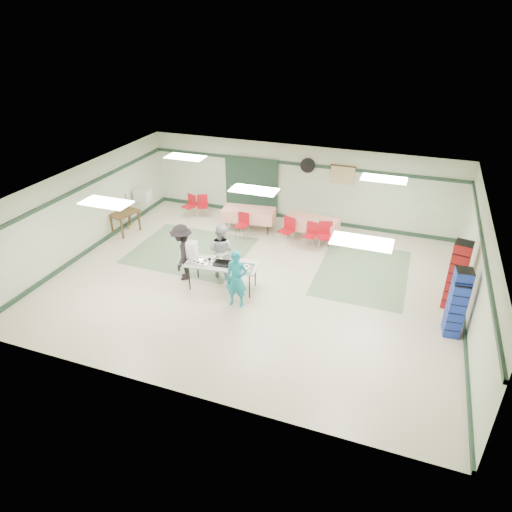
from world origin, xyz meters
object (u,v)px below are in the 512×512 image
(volunteer_grey, at_px, (221,251))
(volunteer_dark, at_px, (182,252))
(volunteer_teal, at_px, (236,279))
(office_printer, at_px, (143,195))
(chair_b, at_px, (288,228))
(broom, at_px, (129,210))
(dining_table_a, at_px, (312,223))
(printer_table, at_px, (124,215))
(crate_stack_red, at_px, (457,276))
(dining_table_b, at_px, (249,214))
(chair_c, at_px, (325,233))
(crate_stack_blue_a, at_px, (456,310))
(chair_loose_a, at_px, (202,204))
(chair_a, at_px, (311,232))
(serving_table, at_px, (222,265))
(chair_d, at_px, (243,222))
(crate_stack_blue_b, at_px, (457,302))
(chair_loose_b, at_px, (190,204))

(volunteer_grey, bearing_deg, volunteer_dark, 35.56)
(volunteer_teal, height_order, office_printer, volunteer_teal)
(chair_b, bearing_deg, broom, -153.82)
(dining_table_a, height_order, printer_table, dining_table_a)
(printer_table, bearing_deg, crate_stack_red, 7.67)
(volunteer_teal, bearing_deg, dining_table_b, 101.12)
(volunteer_grey, bearing_deg, chair_c, -124.83)
(volunteer_grey, bearing_deg, crate_stack_blue_a, -177.96)
(volunteer_dark, xyz_separation_m, chair_c, (3.34, 3.07, -0.25))
(dining_table_b, xyz_separation_m, chair_loose_a, (-1.97, 0.47, -0.07))
(volunteer_grey, height_order, chair_a, volunteer_grey)
(volunteer_dark, bearing_deg, printer_table, -140.79)
(serving_table, height_order, dining_table_a, dining_table_a)
(volunteer_grey, xyz_separation_m, chair_d, (-0.37, 2.57, -0.29))
(chair_a, distance_m, crate_stack_blue_b, 5.21)
(crate_stack_blue_a, relative_size, office_printer, 2.73)
(chair_d, distance_m, chair_loose_a, 2.23)
(volunteer_teal, xyz_separation_m, printer_table, (-5.14, 2.70, -0.12))
(printer_table, bearing_deg, serving_table, -12.14)
(chair_loose_b, distance_m, printer_table, 2.42)
(chair_loose_b, height_order, broom, broom)
(printer_table, relative_size, office_printer, 2.03)
(volunteer_grey, bearing_deg, chair_d, -73.76)
(chair_a, bearing_deg, crate_stack_blue_b, -30.22)
(chair_c, bearing_deg, volunteer_teal, -124.91)
(chair_a, xyz_separation_m, chair_d, (-2.33, -0.00, -0.01))
(crate_stack_blue_b, bearing_deg, chair_b, 147.63)
(serving_table, distance_m, dining_table_a, 4.04)
(crate_stack_blue_b, relative_size, office_printer, 3.30)
(chair_loose_a, xyz_separation_m, printer_table, (-1.84, -2.13, 0.15))
(crate_stack_red, bearing_deg, volunteer_teal, -160.95)
(chair_a, relative_size, chair_d, 1.02)
(volunteer_teal, xyz_separation_m, dining_table_a, (0.87, 4.35, -0.20))
(chair_b, xyz_separation_m, crate_stack_red, (4.94, -2.01, 0.37))
(dining_table_a, distance_m, broom, 6.22)
(chair_c, xyz_separation_m, chair_loose_b, (-5.13, 0.84, -0.05))
(chair_loose_a, height_order, crate_stack_red, crate_stack_red)
(chair_a, height_order, chair_loose_b, chair_loose_b)
(dining_table_a, bearing_deg, dining_table_b, -174.48)
(chair_d, xyz_separation_m, chair_loose_b, (-2.37, 0.85, 0.01))
(chair_c, distance_m, crate_stack_blue_a, 4.92)
(dining_table_a, relative_size, chair_b, 1.95)
(serving_table, xyz_separation_m, volunteer_dark, (-1.24, 0.10, 0.10))
(serving_table, distance_m, chair_d, 3.24)
(crate_stack_red, bearing_deg, dining_table_b, 158.36)
(chair_c, xyz_separation_m, crate_stack_blue_a, (3.72, -3.22, 0.14))
(serving_table, height_order, chair_loose_a, chair_loose_a)
(crate_stack_blue_b, bearing_deg, printer_table, 168.80)
(dining_table_a, bearing_deg, chair_c, -39.28)
(chair_loose_b, bearing_deg, chair_b, 7.96)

